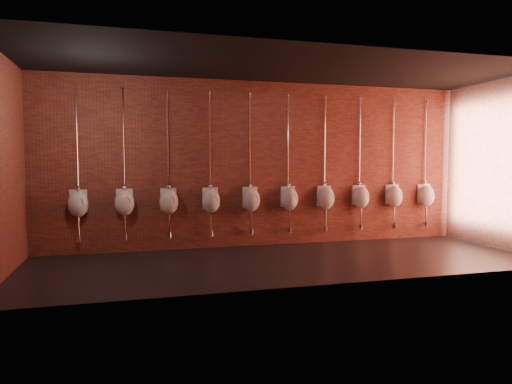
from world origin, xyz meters
TOP-DOWN VIEW (x-y plane):
  - ground at (0.00, 0.00)m, footprint 8.50×8.50m
  - room_shell at (0.00, 0.00)m, footprint 8.54×3.04m
  - urinal_0 at (-3.41, 1.38)m, footprint 0.36×0.32m
  - urinal_1 at (-2.62, 1.38)m, footprint 0.36×0.32m
  - urinal_2 at (-1.84, 1.38)m, footprint 0.36×0.32m
  - urinal_3 at (-1.06, 1.38)m, footprint 0.36×0.32m
  - urinal_4 at (-0.28, 1.38)m, footprint 0.36×0.32m
  - urinal_5 at (0.50, 1.38)m, footprint 0.36×0.32m
  - urinal_6 at (1.28, 1.38)m, footprint 0.36×0.32m
  - urinal_7 at (2.07, 1.38)m, footprint 0.36×0.32m
  - urinal_8 at (2.85, 1.38)m, footprint 0.36×0.32m
  - urinal_9 at (3.63, 1.38)m, footprint 0.36×0.32m

SIDE VIEW (x-z plane):
  - ground at x=0.00m, z-range 0.00..0.00m
  - urinal_0 at x=-3.41m, z-range -0.43..2.29m
  - urinal_1 at x=-2.62m, z-range -0.43..2.29m
  - urinal_2 at x=-1.84m, z-range -0.43..2.29m
  - urinal_3 at x=-1.06m, z-range -0.43..2.29m
  - urinal_4 at x=-0.28m, z-range -0.43..2.29m
  - urinal_5 at x=0.50m, z-range -0.43..2.29m
  - urinal_6 at x=1.28m, z-range -0.43..2.29m
  - urinal_7 at x=2.07m, z-range -0.43..2.29m
  - urinal_8 at x=2.85m, z-range -0.43..2.29m
  - urinal_9 at x=3.63m, z-range -0.43..2.29m
  - room_shell at x=0.00m, z-range 0.40..3.62m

